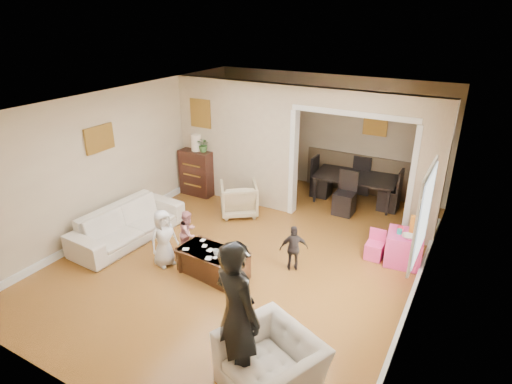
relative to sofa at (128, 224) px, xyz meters
The scene contains 27 objects.
floor 2.29m from the sofa, 18.41° to the left, with size 7.00×7.00×0.00m, color #AD6D2C.
partition_left 2.81m from the sofa, 72.87° to the left, with size 2.75×0.18×2.60m, color #C5B590.
partition_right 5.36m from the sofa, 28.54° to the left, with size 0.55×0.18×2.60m, color #C5B590.
partition_header 4.62m from the sofa, 37.74° to the left, with size 2.22×0.18×0.35m, color #C5B590.
window_pane 5.04m from the sofa, ahead, with size 0.03×0.95×1.10m, color white.
framed_art_partition 2.86m from the sofa, 91.18° to the left, with size 0.45×0.03×0.55m, color brown.
framed_art_sofa_wall 1.59m from the sofa, 168.33° to the left, with size 0.03×0.55×0.40m, color brown.
framed_art_alcove 5.45m from the sofa, 51.97° to the left, with size 0.45×0.03×0.55m, color brown.
sofa is the anchor object (origin of this frame).
armchair_back 2.23m from the sofa, 57.37° to the left, with size 0.72×0.74×0.67m, color #C8B48B.
armchair_front 4.16m from the sofa, 24.04° to the right, with size 1.03×0.90×0.67m, color silver.
dresser 2.35m from the sofa, 93.77° to the left, with size 0.75×0.42×1.03m, color black.
table_lamp 2.51m from the sofa, 93.77° to the left, with size 0.22×0.22×0.36m, color #FAEACC.
potted_plant 2.49m from the sofa, 88.86° to the left, with size 0.29×0.25×0.32m, color #406C30.
coffee_table 2.00m from the sofa, ahead, with size 1.10×0.55×0.41m, color #3A1F12.
coffee_cup 2.10m from the sofa, ahead, with size 0.09×0.09×0.09m, color beige.
play_table 4.83m from the sofa, 19.98° to the left, with size 0.56×0.56×0.54m, color #FF439F.
cereal_box 4.99m from the sofa, 20.59° to the left, with size 0.20×0.07×0.30m, color yellow.
cyan_cup 4.72m from the sofa, 19.82° to the left, with size 0.08×0.08×0.08m, color #28C9BC.
toy_block 4.76m from the sofa, 21.83° to the left, with size 0.08×0.06×0.05m, color red.
play_bowl 4.84m from the sofa, 18.44° to the left, with size 0.20×0.20×0.05m, color white.
dining_table 4.74m from the sofa, 49.39° to the left, with size 1.71×0.96×0.60m, color black.
adult_person 3.89m from the sofa, 27.20° to the right, with size 0.66×0.43×1.80m, color black.
child_kneel_a 1.19m from the sofa, 16.09° to the right, with size 0.48×0.31×0.98m, color white.
child_kneel_b 1.29m from the sofa, ahead, with size 0.40×0.31×0.81m, color #D48487.
child_toddler 3.09m from the sofa, 10.69° to the left, with size 0.46×0.19×0.78m, color black.
craft_papers 1.86m from the sofa, ahead, with size 0.64×0.52×0.00m.
Camera 1 is at (3.22, -5.52, 3.88)m, focal length 29.73 mm.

